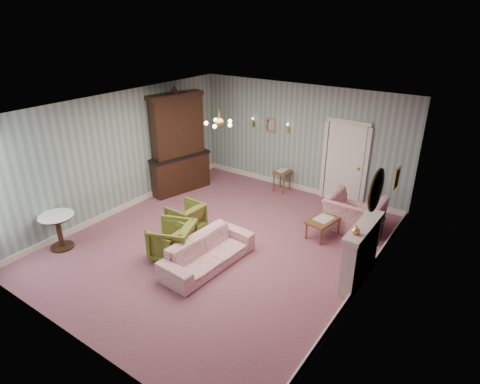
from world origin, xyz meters
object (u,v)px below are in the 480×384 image
Objects in this scene: olive_chair_b at (170,240)px; wingback_chair at (355,208)px; olive_chair_a at (173,239)px; side_table_black at (374,230)px; olive_chair_c at (186,216)px; pedestal_table at (59,231)px; fireplace at (361,253)px; coffee_table at (323,227)px; sofa_chintz at (208,248)px; dresser at (177,141)px.

wingback_chair is at bearing 143.22° from olive_chair_b.
side_table_black is (3.13, 2.91, -0.14)m from olive_chair_a.
wingback_chair reaches higher than olive_chair_b.
olive_chair_b is at bearing -137.57° from side_table_black.
olive_chair_c is 0.59× the size of wingback_chair.
olive_chair_b is 1.09m from olive_chair_c.
olive_chair_a reaches higher than pedestal_table.
fireplace reaches higher than coffee_table.
dresser is at bearing 54.45° from sofa_chintz.
pedestal_table reaches higher than side_table_black.
sofa_chintz is at bearing -120.57° from coffee_table.
sofa_chintz is at bearing 23.32° from pedestal_table.
fireplace reaches higher than sofa_chintz.
dresser is 5.70m from fireplace.
wingback_chair is (3.10, 2.21, 0.17)m from olive_chair_c.
olive_chair_b is at bearing -36.11° from dresser.
pedestal_table is at bearing -155.70° from fireplace.
dresser is 2.03× the size of fireplace.
olive_chair_b reaches higher than olive_chair_c.
dresser is 3.67× the size of pedestal_table.
coffee_table is (2.14, 2.49, -0.19)m from olive_chair_a.
olive_chair_a is 2.43m from pedestal_table.
olive_chair_a reaches higher than sofa_chintz.
coffee_table is at bearing -26.83° from sofa_chintz.
olive_chair_b is 0.25× the size of dresser.
side_table_black is at bearing 152.87° from wingback_chair.
dresser reaches higher than fireplace.
sofa_chintz is 2.85m from fireplace.
pedestal_table is (-4.75, -4.29, -0.14)m from wingback_chair.
side_table_black is at bearing 111.69° from olive_chair_a.
sofa_chintz is (0.77, 0.16, -0.01)m from olive_chair_a.
wingback_chair is 0.67m from side_table_black.
wingback_chair reaches higher than coffee_table.
dresser is at bearing -138.10° from olive_chair_b.
fireplace is 1.57m from side_table_black.
dresser is at bearing -131.93° from olive_chair_c.
olive_chair_a is 0.08m from olive_chair_b.
olive_chair_b is at bearing 27.36° from pedestal_table.
pedestal_table reaches higher than olive_chair_c.
coffee_table is 1.55× the size of side_table_black.
coffee_table is at bearing 137.31° from fireplace.
olive_chair_c is at bearing -152.13° from side_table_black.
olive_chair_b is 1.33× the size of side_table_black.
wingback_chair reaches higher than pedestal_table.
coffee_table is 1.07m from side_table_black.
side_table_black is at bearing 97.85° from fireplace.
dresser is at bearing -161.04° from olive_chair_a.
fireplace is at bearing 98.20° from olive_chair_c.
olive_chair_c is 2.53m from dresser.
dresser is at bearing 7.34° from wingback_chair.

